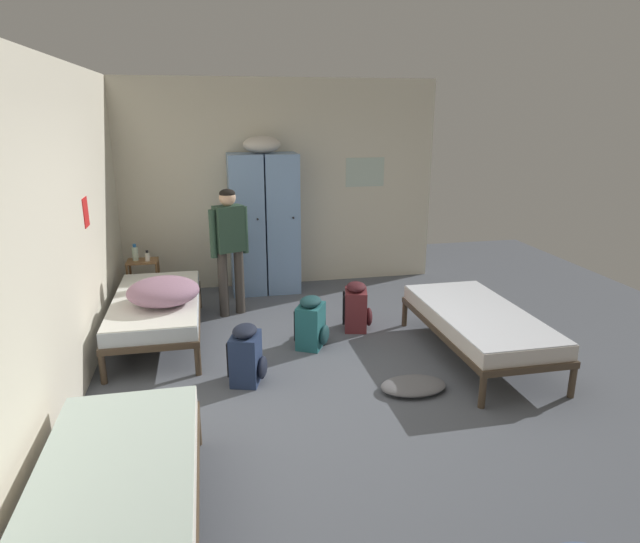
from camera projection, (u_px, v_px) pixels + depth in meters
ground_plane at (327, 379)px, 5.04m from camera, size 9.52×9.52×0.00m
room_backdrop at (182, 210)px, 5.59m from camera, size 4.37×6.01×2.80m
locker_bank at (264, 221)px, 7.24m from camera, size 0.90×0.55×2.07m
shelf_unit at (144, 277)px, 6.91m from camera, size 0.38×0.30×0.57m
bed_left_rear at (157, 306)px, 5.79m from camera, size 0.90×1.90×0.49m
bed_right at (478, 321)px, 5.39m from camera, size 0.90×1.90×0.49m
bed_left_front at (115, 490)px, 3.00m from camera, size 0.90×1.90×0.49m
bedding_heap at (163, 291)px, 5.51m from camera, size 0.72×0.69×0.27m
person_traveler at (229, 240)px, 6.38m from camera, size 0.45×0.30×1.52m
water_bottle at (135, 253)px, 6.83m from camera, size 0.07×0.07×0.21m
lotion_bottle at (147, 256)px, 6.81m from camera, size 0.06×0.06×0.14m
backpack_navy at (247, 355)px, 4.92m from camera, size 0.39×0.38×0.55m
backpack_teal at (312, 323)px, 5.65m from camera, size 0.41×0.39×0.55m
backpack_maroon at (357, 307)px, 6.12m from camera, size 0.38×0.37×0.55m
clothes_pile_grey at (413, 386)px, 4.82m from camera, size 0.59×0.38×0.09m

